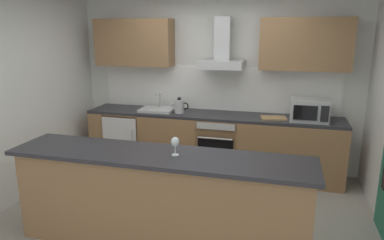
# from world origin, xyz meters

# --- Properties ---
(ground) EXTENTS (5.26, 4.49, 0.02)m
(ground) POSITION_xyz_m (0.00, 0.00, -0.01)
(ground) COLOR gray
(wall_back) EXTENTS (5.26, 0.12, 2.60)m
(wall_back) POSITION_xyz_m (0.00, 1.80, 1.30)
(wall_back) COLOR silver
(wall_back) RESTS_ON ground
(wall_left) EXTENTS (0.12, 4.49, 2.60)m
(wall_left) POSITION_xyz_m (-2.19, 0.00, 1.30)
(wall_left) COLOR silver
(wall_left) RESTS_ON ground
(backsplash_tile) EXTENTS (3.62, 0.02, 0.66)m
(backsplash_tile) POSITION_xyz_m (0.00, 1.73, 1.23)
(backsplash_tile) COLOR white
(counter_back) EXTENTS (3.75, 0.60, 0.90)m
(counter_back) POSITION_xyz_m (0.00, 1.42, 0.45)
(counter_back) COLOR olive
(counter_back) RESTS_ON ground
(counter_island) EXTENTS (2.93, 0.64, 0.96)m
(counter_island) POSITION_xyz_m (-0.09, -0.57, 0.48)
(counter_island) COLOR olive
(counter_island) RESTS_ON ground
(upper_cabinets) EXTENTS (3.70, 0.32, 0.70)m
(upper_cabinets) POSITION_xyz_m (0.00, 1.57, 1.91)
(upper_cabinets) COLOR olive
(oven) EXTENTS (0.60, 0.62, 0.80)m
(oven) POSITION_xyz_m (0.13, 1.40, 0.46)
(oven) COLOR slate
(oven) RESTS_ON ground
(refrigerator) EXTENTS (0.58, 0.60, 0.85)m
(refrigerator) POSITION_xyz_m (-1.35, 1.39, 0.43)
(refrigerator) COLOR white
(refrigerator) RESTS_ON ground
(microwave) EXTENTS (0.50, 0.38, 0.30)m
(microwave) POSITION_xyz_m (1.36, 1.37, 1.05)
(microwave) COLOR #B7BABC
(microwave) RESTS_ON counter_back
(sink) EXTENTS (0.50, 0.40, 0.26)m
(sink) POSITION_xyz_m (-0.84, 1.41, 0.93)
(sink) COLOR silver
(sink) RESTS_ON counter_back
(kettle) EXTENTS (0.29, 0.15, 0.24)m
(kettle) POSITION_xyz_m (-0.47, 1.36, 1.01)
(kettle) COLOR #B7BABC
(kettle) RESTS_ON counter_back
(range_hood) EXTENTS (0.62, 0.45, 0.72)m
(range_hood) POSITION_xyz_m (0.13, 1.53, 1.79)
(range_hood) COLOR #B7BABC
(wine_glass) EXTENTS (0.08, 0.08, 0.18)m
(wine_glass) POSITION_xyz_m (0.08, -0.55, 1.08)
(wine_glass) COLOR silver
(wine_glass) RESTS_ON counter_island
(chopping_board) EXTENTS (0.38, 0.28, 0.02)m
(chopping_board) POSITION_xyz_m (0.89, 1.37, 0.91)
(chopping_board) COLOR tan
(chopping_board) RESTS_ON counter_back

